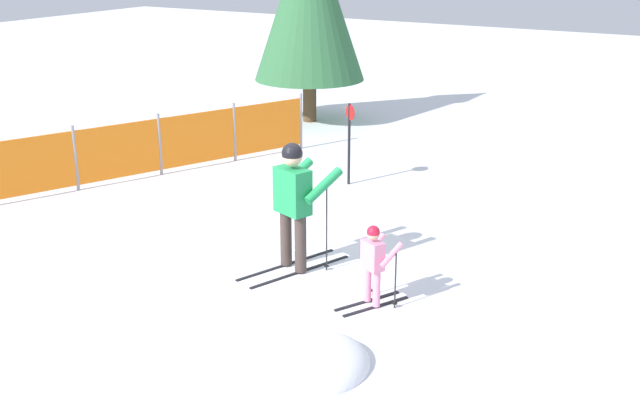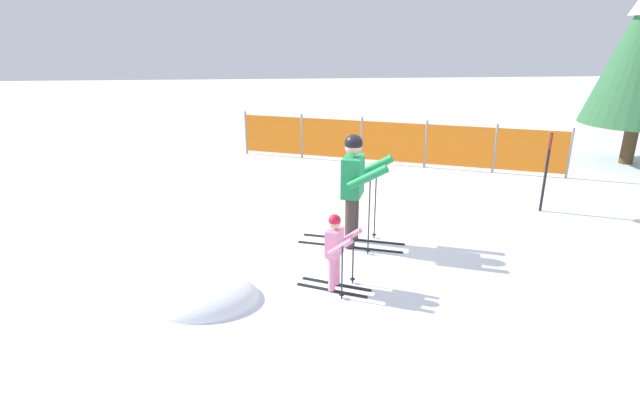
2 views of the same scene
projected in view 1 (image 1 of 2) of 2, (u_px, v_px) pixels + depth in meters
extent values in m
plane|color=white|center=(289.00, 263.00, 11.37)|extent=(60.00, 60.00, 0.00)
cube|color=black|center=(286.00, 265.00, 11.28)|extent=(1.62, 0.61, 0.02)
cube|color=black|center=(301.00, 272.00, 11.04)|extent=(1.62, 0.61, 0.02)
cylinder|color=#3F332D|center=(286.00, 237.00, 11.14)|extent=(0.16, 0.16, 0.81)
cylinder|color=#3F332D|center=(301.00, 244.00, 10.91)|extent=(0.16, 0.16, 0.81)
cube|color=#1E8C4C|center=(293.00, 191.00, 10.79)|extent=(0.44, 0.57, 0.63)
cylinder|color=#1E8C4C|center=(294.00, 175.00, 11.16)|extent=(0.63, 0.33, 0.43)
cylinder|color=#1E8C4C|center=(324.00, 186.00, 10.71)|extent=(0.63, 0.33, 0.43)
sphere|color=#D8AD8C|center=(292.00, 157.00, 10.64)|extent=(0.27, 0.27, 0.27)
sphere|color=black|center=(292.00, 153.00, 10.62)|extent=(0.28, 0.28, 0.28)
cylinder|color=black|center=(296.00, 215.00, 11.40)|extent=(0.02, 0.02, 1.26)
cylinder|color=black|center=(297.00, 252.00, 11.58)|extent=(0.07, 0.07, 0.01)
cylinder|color=black|center=(327.00, 228.00, 10.92)|extent=(0.02, 0.02, 1.26)
cylinder|color=black|center=(327.00, 266.00, 11.10)|extent=(0.07, 0.07, 0.01)
cube|color=black|center=(367.00, 301.00, 10.16)|extent=(0.91, 0.49, 0.02)
cube|color=black|center=(376.00, 307.00, 10.01)|extent=(0.91, 0.49, 0.02)
cylinder|color=pink|center=(368.00, 283.00, 10.08)|extent=(0.09, 0.09, 0.47)
cylinder|color=pink|center=(377.00, 289.00, 9.93)|extent=(0.09, 0.09, 0.47)
cube|color=pink|center=(373.00, 255.00, 9.87)|extent=(0.28, 0.34, 0.37)
cylinder|color=pink|center=(374.00, 246.00, 10.09)|extent=(0.34, 0.22, 0.29)
cylinder|color=pink|center=(391.00, 255.00, 9.79)|extent=(0.34, 0.22, 0.29)
sphere|color=#D8AD8C|center=(373.00, 234.00, 9.78)|extent=(0.16, 0.16, 0.16)
sphere|color=red|center=(373.00, 232.00, 9.78)|extent=(0.16, 0.16, 0.16)
cylinder|color=black|center=(374.00, 269.00, 10.25)|extent=(0.02, 0.02, 0.73)
cylinder|color=black|center=(373.00, 290.00, 10.35)|extent=(0.07, 0.07, 0.01)
cylinder|color=black|center=(395.00, 281.00, 9.89)|extent=(0.02, 0.02, 0.73)
cylinder|color=black|center=(395.00, 303.00, 9.99)|extent=(0.07, 0.07, 0.01)
cylinder|color=gray|center=(75.00, 158.00, 14.37)|extent=(0.06, 0.06, 1.20)
cylinder|color=gray|center=(160.00, 144.00, 15.31)|extent=(0.06, 0.06, 1.20)
cylinder|color=gray|center=(234.00, 132.00, 16.24)|extent=(0.06, 0.06, 1.20)
cylinder|color=gray|center=(301.00, 121.00, 17.18)|extent=(0.06, 0.06, 1.20)
cube|color=orange|center=(29.00, 166.00, 13.90)|extent=(1.54, 0.67, 1.01)
cube|color=orange|center=(119.00, 151.00, 14.84)|extent=(1.54, 0.67, 1.01)
cube|color=orange|center=(198.00, 138.00, 15.77)|extent=(1.54, 0.67, 1.01)
cube|color=orange|center=(269.00, 126.00, 16.71)|extent=(1.54, 0.67, 1.01)
cylinder|color=#4C3823|center=(310.00, 100.00, 19.69)|extent=(0.33, 0.33, 1.04)
cylinder|color=black|center=(349.00, 144.00, 14.67)|extent=(0.05, 0.05, 1.52)
cylinder|color=red|center=(350.00, 112.00, 14.45)|extent=(0.16, 0.25, 0.28)
ellipsoid|color=white|center=(315.00, 367.00, 8.64)|extent=(1.37, 1.16, 0.55)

